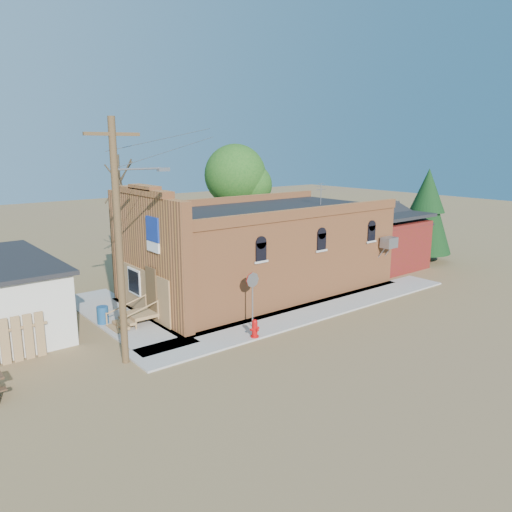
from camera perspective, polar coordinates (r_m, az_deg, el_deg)
ground at (r=23.25m, az=5.57°, el=-7.71°), size 120.00×120.00×0.00m
sidewalk_south at (r=24.83m, az=6.63°, el=-6.30°), size 19.00×2.20×0.08m
sidewalk_west at (r=24.70m, az=-15.20°, el=-6.78°), size 2.60×10.00×0.08m
brick_bar at (r=27.62m, az=0.21°, el=0.66°), size 16.40×7.97×6.30m
red_shed at (r=34.56m, az=13.07°, el=2.62°), size 5.40×6.40×4.30m
utility_pole at (r=18.52m, az=-15.29°, el=1.99°), size 3.12×0.26×9.00m
tree_bare_near at (r=31.18m, az=-15.43°, el=8.30°), size 2.80×2.80×7.65m
tree_leafy at (r=36.09m, az=-2.38°, el=9.20°), size 4.40×4.40×8.15m
evergreen_tree at (r=36.73m, az=18.93°, el=5.11°), size 3.60×3.60×6.50m
fire_hydrant at (r=21.26m, az=-0.14°, el=-8.27°), size 0.44×0.40×0.79m
stop_sign at (r=21.94m, az=-0.41°, el=-3.35°), size 0.68×0.11×2.52m
trash_barrel at (r=23.90m, az=-17.12°, el=-6.45°), size 0.68×0.68×0.79m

